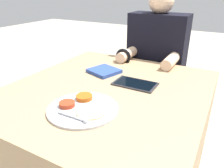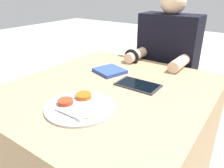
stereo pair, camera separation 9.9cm
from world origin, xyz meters
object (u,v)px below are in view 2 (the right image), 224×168
object	(u,v)px
tablet_device	(138,85)
person_diner	(165,78)
thali_tray	(80,106)
red_notebook	(110,71)

from	to	relation	value
tablet_device	person_diner	world-z (taller)	person_diner
thali_tray	red_notebook	distance (m)	0.43
red_notebook	tablet_device	distance (m)	0.24
thali_tray	red_notebook	size ratio (longest dim) A/B	1.47
red_notebook	person_diner	bearing A→B (deg)	72.06
thali_tray	tablet_device	xyz separation A→B (m)	(0.09, 0.34, -0.00)
red_notebook	thali_tray	bearing A→B (deg)	-71.13
tablet_device	person_diner	xyz separation A→B (m)	(-0.07, 0.57, -0.17)
tablet_device	red_notebook	bearing A→B (deg)	162.59
thali_tray	tablet_device	bearing A→B (deg)	75.07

